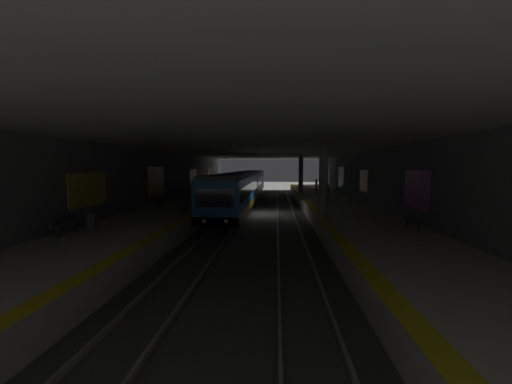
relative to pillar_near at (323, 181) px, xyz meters
name	(u,v)px	position (x,y,z in m)	size (l,w,h in m)	color
ground_plane	(261,214)	(7.50, 4.35, -3.33)	(120.00, 120.00, 0.00)	#42423F
track_left	(286,213)	(7.50, 2.15, -3.25)	(60.00, 1.53, 0.16)	gray
track_right	(236,213)	(7.50, 6.55, -3.25)	(60.00, 1.53, 0.16)	gray
platform_left	(335,209)	(7.50, -2.20, -2.80)	(60.00, 5.30, 1.06)	beige
platform_right	(189,208)	(7.50, 10.90, -2.80)	(60.00, 5.30, 1.06)	beige
wall_left	(370,183)	(7.57, -5.10, -0.52)	(60.00, 0.56, 5.60)	slate
wall_right	(157,182)	(7.54, 13.80, -0.52)	(60.00, 0.56, 5.60)	slate
ceiling_slab	(261,149)	(7.50, 4.35, 2.47)	(60.00, 19.40, 0.40)	beige
pillar_near	(323,181)	(0.00, 0.00, 0.00)	(0.56, 0.56, 4.55)	gray
pillar_far	(301,174)	(18.73, 0.00, 0.00)	(0.56, 0.56, 4.55)	gray
metro_train	(245,186)	(15.65, 6.55, -1.30)	(35.89, 2.83, 3.49)	#19569E
bench_left_near	(415,218)	(-3.63, -4.18, -1.75)	(1.70, 0.47, 0.86)	#262628
bench_left_mid	(335,188)	(18.65, -4.18, -1.75)	(1.70, 0.47, 0.86)	#262628
bench_right_near	(65,223)	(-6.25, 12.88, -1.75)	(1.70, 0.47, 0.86)	#262628
bench_right_mid	(177,193)	(10.50, 12.88, -1.75)	(1.70, 0.47, 0.86)	#262628
bench_right_far	(195,189)	(17.16, 12.88, -1.75)	(1.70, 0.47, 0.86)	#262628
person_waiting_near	(322,189)	(12.27, -1.73, -1.37)	(0.60, 0.23, 1.66)	#3E3E3E
person_walking_mid	(328,192)	(8.84, -1.71, -1.42)	(0.60, 0.22, 1.58)	black
person_standing_far	(316,186)	(16.25, -1.60, -1.31)	(0.60, 0.24, 1.76)	#303030
suitcase_rolling	(158,204)	(3.30, 12.14, -1.97)	(0.37, 0.25, 0.91)	navy
trash_bin	(90,222)	(-5.47, 12.15, -1.85)	(0.44, 0.44, 0.85)	#595B5E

